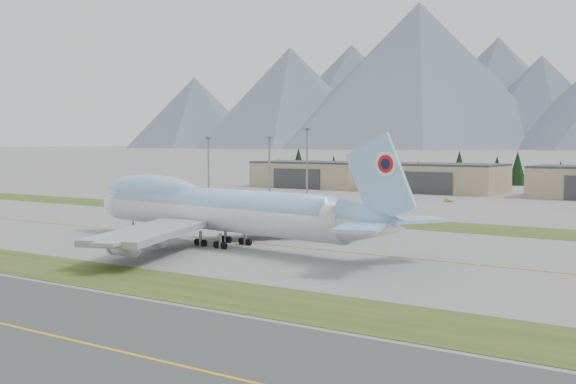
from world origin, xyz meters
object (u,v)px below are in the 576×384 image
Objects in this scene: hangar_left at (314,174)px; service_vehicle_b at (449,202)px; service_vehicle_a at (395,195)px; hangar_center at (437,178)px; boeing_747_freighter at (216,208)px.

service_vehicle_b is (75.80, -40.49, -5.39)m from hangar_left.
hangar_left is at bearing 88.39° from service_vehicle_b.
service_vehicle_b is at bearing -17.22° from service_vehicle_a.
hangar_left is at bearing 180.00° from hangar_center.
hangar_left reaches higher than service_vehicle_b.
service_vehicle_a is (-27.61, 130.21, -6.56)m from boeing_747_freighter.
hangar_center is at bearing 53.69° from service_vehicle_b.
service_vehicle_a is 0.86× the size of service_vehicle_b.
hangar_left is 1.00× the size of hangar_center.
hangar_center is (-22.49, 155.34, -1.17)m from boeing_747_freighter.
hangar_left is at bearing 166.67° from service_vehicle_a.
hangar_center reaches higher than service_vehicle_a.
hangar_left is 15.55× the size of service_vehicle_a.
boeing_747_freighter is 133.26m from service_vehicle_a.
hangar_center is at bearing 105.29° from boeing_747_freighter.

